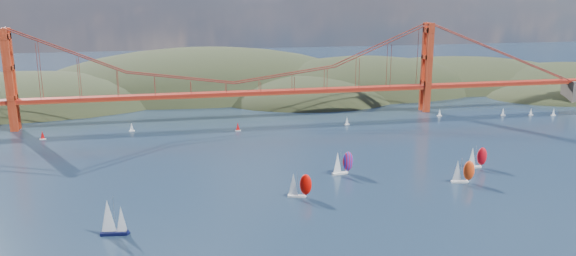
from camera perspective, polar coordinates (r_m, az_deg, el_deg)
The scene contains 15 objects.
headlands at distance 436.37m, azimuth -1.03°, elevation 2.34°, with size 725.00×225.00×96.00m.
bridge at distance 326.16m, azimuth -5.82°, elevation 6.36°, with size 552.00×12.00×55.00m.
sloop_navy at distance 183.27m, azimuth -17.45°, elevation -8.69°, with size 8.53×5.17×12.88m.
racer_0 at distance 206.03m, azimuth 1.14°, elevation -5.79°, with size 9.09×5.75×10.16m.
racer_1 at distance 231.80m, azimuth 17.34°, elevation -4.19°, with size 9.08×4.87×10.19m.
racer_2 at distance 253.05m, azimuth 18.63°, elevation -2.81°, with size 8.76×3.59×10.06m.
racer_rwb at distance 232.65m, azimuth 5.55°, elevation -3.50°, with size 9.39×4.64×10.57m.
distant_boat_2 at distance 311.80m, azimuth -23.68°, elevation -0.66°, with size 3.00×2.00×4.70m.
distant_boat_3 at distance 314.02m, azimuth -15.60°, elevation 0.10°, with size 3.00×2.00×4.70m.
distant_boat_4 at distance 351.62m, azimuth 15.15°, elevation 1.55°, with size 3.00×2.00×4.70m.
distant_boat_5 at distance 365.22m, azimuth 21.01°, elevation 1.55°, with size 3.00×2.00×4.70m.
distant_boat_6 at distance 372.47m, azimuth 23.46°, elevation 1.55°, with size 3.00×2.00×4.70m.
distant_boat_7 at distance 376.85m, azimuth 25.37°, elevation 1.49°, with size 3.00×2.00×4.70m.
distant_boat_8 at distance 318.78m, azimuth 6.01°, elevation 0.74°, with size 3.00×2.00×4.70m.
distant_boat_9 at distance 304.29m, azimuth -5.12°, elevation 0.13°, with size 3.00×2.00×4.70m.
Camera 1 is at (-37.00, -141.60, 73.53)m, focal length 35.00 mm.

